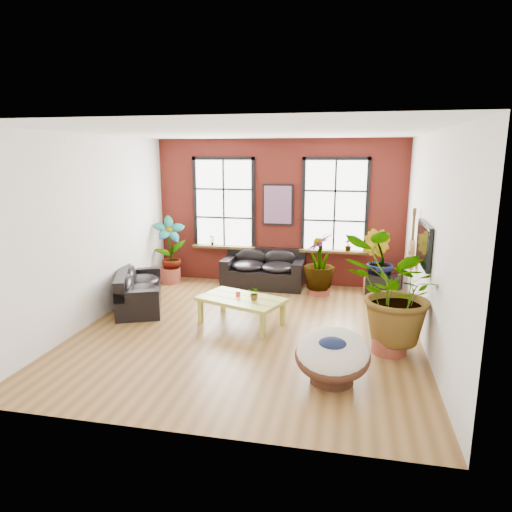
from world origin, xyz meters
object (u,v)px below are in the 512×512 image
at_px(sofa_left, 137,290).
at_px(coffee_table, 241,301).
at_px(papasan_chair, 332,355).
at_px(sofa_back, 264,270).

xyz_separation_m(sofa_left, coffee_table, (2.37, -0.54, 0.09)).
xyz_separation_m(coffee_table, papasan_chair, (1.78, -1.96, -0.04)).
xyz_separation_m(sofa_back, papasan_chair, (1.83, -4.55, 0.00)).
distance_m(sofa_back, sofa_left, 3.10).
distance_m(sofa_back, coffee_table, 2.59).
distance_m(sofa_back, papasan_chair, 4.91).
xyz_separation_m(sofa_back, coffee_table, (0.06, -2.59, 0.04)).
bearing_deg(sofa_left, sofa_back, -71.08).
height_order(sofa_left, papasan_chair, sofa_left).
bearing_deg(sofa_left, coffee_table, -125.37).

